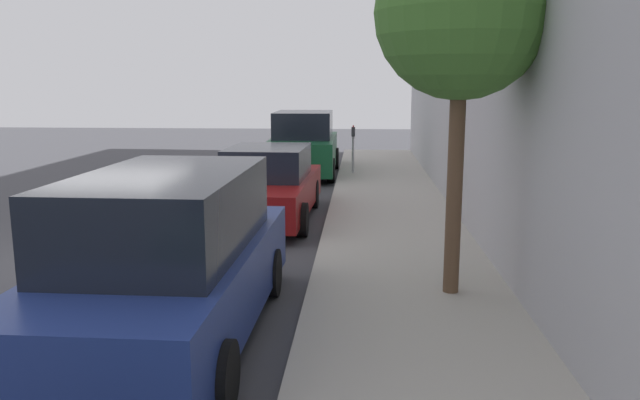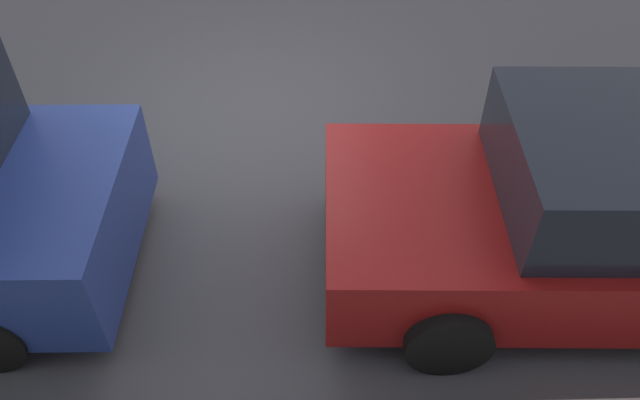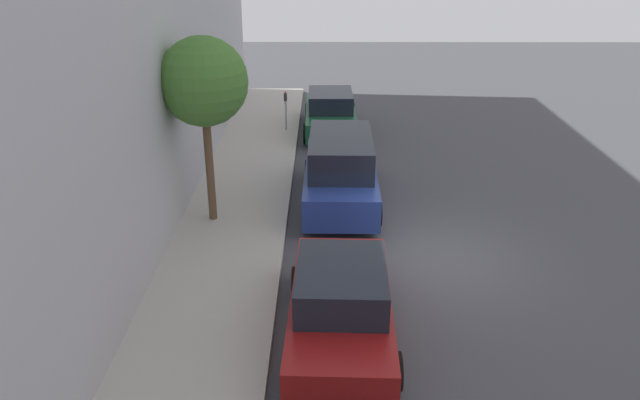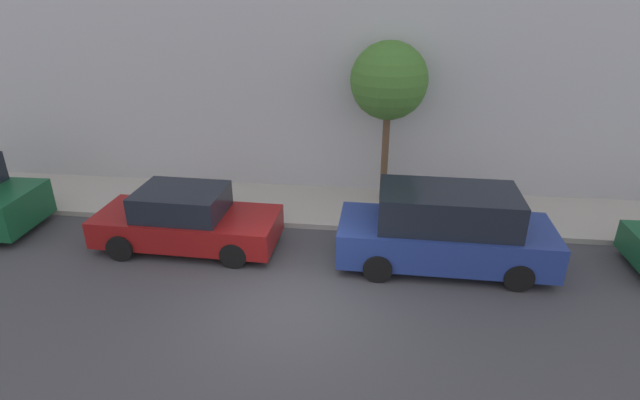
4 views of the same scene
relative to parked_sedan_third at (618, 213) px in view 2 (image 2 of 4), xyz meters
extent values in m
plane|color=#424247|center=(-2.25, -3.04, -0.72)|extent=(60.00, 60.00, 0.00)
cylinder|color=black|center=(-1.05, -4.78, -0.40)|extent=(0.22, 0.65, 0.65)
cube|color=maroon|center=(0.00, -0.03, -0.16)|extent=(1.93, 4.55, 0.68)
cylinder|color=black|center=(-0.85, -1.42, -0.40)|extent=(0.22, 0.65, 0.65)
cylinder|color=black|center=(0.85, -1.42, -0.40)|extent=(0.22, 0.65, 0.65)
camera|label=1|loc=(1.95, -12.80, 2.11)|focal=35.00mm
camera|label=2|loc=(3.35, -2.40, 3.45)|focal=35.00mm
camera|label=3|loc=(0.33, 9.60, 6.24)|focal=35.00mm
camera|label=4|loc=(-10.65, -4.62, 5.55)|focal=28.00mm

